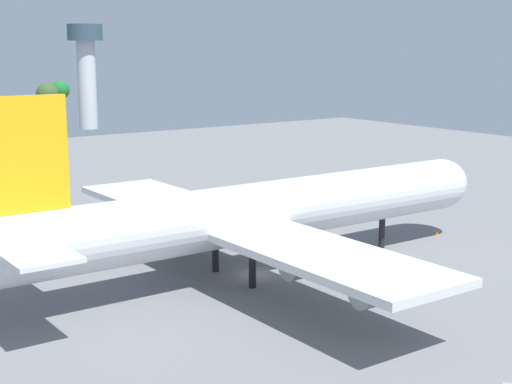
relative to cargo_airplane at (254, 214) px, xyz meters
The scene contains 4 objects.
ground_plane 6.25m from the cargo_airplane, ahead, with size 239.98×239.98×0.00m, color slate.
cargo_airplane is the anchor object (origin of this frame).
safety_cone_nose 27.93m from the cargo_airplane, ahead, with size 0.46×0.46×0.66m, color orange.
control_tower 142.57m from the cargo_airplane, 73.06° to the left, with size 9.45×9.45×28.08m.
Camera 1 is at (-42.49, -59.24, 22.52)m, focal length 53.27 mm.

